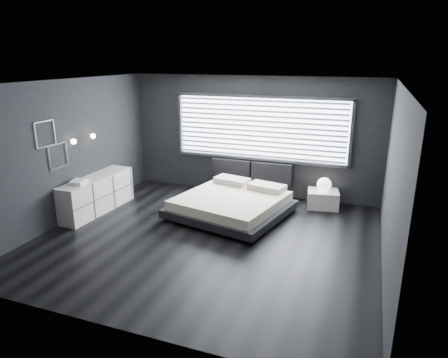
% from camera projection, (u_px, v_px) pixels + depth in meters
% --- Properties ---
extents(room, '(6.04, 6.00, 2.80)m').
position_uv_depth(room, '(207.00, 165.00, 6.94)').
color(room, black).
rests_on(room, ground).
extents(window, '(4.14, 0.09, 1.52)m').
position_uv_depth(window, '(260.00, 129.00, 9.23)').
color(window, white).
rests_on(window, ground).
extents(headboard, '(1.96, 0.16, 0.52)m').
position_uv_depth(headboard, '(251.00, 172.00, 9.54)').
color(headboard, black).
rests_on(headboard, ground).
extents(sconce_near, '(0.18, 0.11, 0.11)m').
position_uv_depth(sconce_near, '(73.00, 141.00, 7.88)').
color(sconce_near, silver).
rests_on(sconce_near, ground).
extents(sconce_far, '(0.18, 0.11, 0.11)m').
position_uv_depth(sconce_far, '(93.00, 136.00, 8.42)').
color(sconce_far, silver).
rests_on(sconce_far, ground).
extents(wall_art_upper, '(0.01, 0.48, 0.48)m').
position_uv_depth(wall_art_upper, '(45.00, 134.00, 7.30)').
color(wall_art_upper, '#47474C').
rests_on(wall_art_upper, ground).
extents(wall_art_lower, '(0.01, 0.48, 0.48)m').
position_uv_depth(wall_art_lower, '(58.00, 156.00, 7.67)').
color(wall_art_lower, '#47474C').
rests_on(wall_art_lower, ground).
extents(bed, '(2.57, 2.49, 0.56)m').
position_uv_depth(bed, '(232.00, 203.00, 8.36)').
color(bed, black).
rests_on(bed, ground).
extents(nightstand, '(0.74, 0.65, 0.38)m').
position_uv_depth(nightstand, '(323.00, 199.00, 8.82)').
color(nightstand, silver).
rests_on(nightstand, ground).
extents(orb_lamp, '(0.31, 0.31, 0.31)m').
position_uv_depth(orb_lamp, '(324.00, 185.00, 8.68)').
color(orb_lamp, white).
rests_on(orb_lamp, nightstand).
extents(dresser, '(0.63, 1.94, 0.77)m').
position_uv_depth(dresser, '(96.00, 194.00, 8.55)').
color(dresser, silver).
rests_on(dresser, ground).
extents(book_stack, '(0.36, 0.42, 0.08)m').
position_uv_depth(book_stack, '(78.00, 182.00, 7.98)').
color(book_stack, white).
rests_on(book_stack, dresser).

